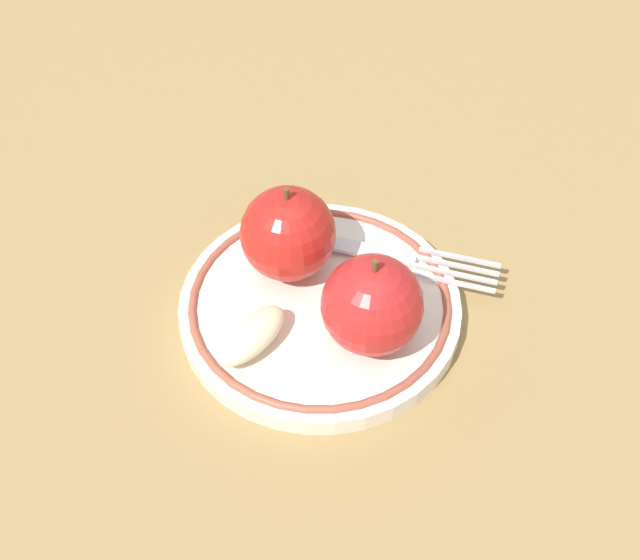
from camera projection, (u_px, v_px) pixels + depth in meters
name	position (u px, v px, depth m)	size (l,w,h in m)	color
ground_plane	(294.00, 327.00, 0.61)	(2.00, 2.00, 0.00)	olive
plate	(320.00, 307.00, 0.61)	(0.19, 0.19, 0.02)	silver
apple_red_whole	(372.00, 305.00, 0.56)	(0.07, 0.07, 0.07)	red
apple_second_whole	(282.00, 234.00, 0.60)	(0.07, 0.07, 0.07)	red
apple_slice_front	(252.00, 336.00, 0.57)	(0.06, 0.03, 0.02)	beige
fork	(374.00, 252.00, 0.63)	(0.16, 0.08, 0.00)	silver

